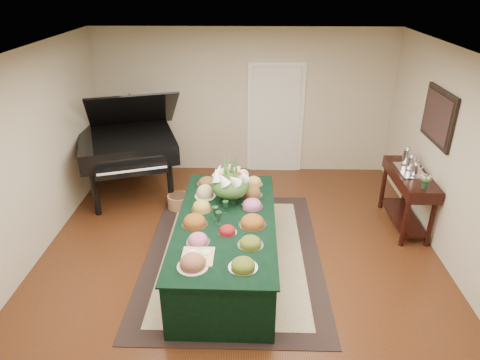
{
  "coord_description": "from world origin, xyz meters",
  "views": [
    {
      "loc": [
        0.13,
        -4.81,
        3.53
      ],
      "look_at": [
        0.0,
        0.3,
        1.05
      ],
      "focal_mm": 32.0,
      "sensor_mm": 36.0,
      "label": 1
    }
  ],
  "objects_px": {
    "floral_centerpiece": "(230,181)",
    "mahogany_sideboard": "(409,185)",
    "buffet_table": "(226,244)",
    "grand_piano": "(128,143)"
  },
  "relations": [
    {
      "from": "floral_centerpiece",
      "to": "mahogany_sideboard",
      "type": "height_order",
      "value": "floral_centerpiece"
    },
    {
      "from": "buffet_table",
      "to": "grand_piano",
      "type": "height_order",
      "value": "grand_piano"
    },
    {
      "from": "buffet_table",
      "to": "floral_centerpiece",
      "type": "bearing_deg",
      "value": 85.49
    },
    {
      "from": "mahogany_sideboard",
      "to": "grand_piano",
      "type": "bearing_deg",
      "value": 167.34
    },
    {
      "from": "buffet_table",
      "to": "mahogany_sideboard",
      "type": "xyz_separation_m",
      "value": [
        2.66,
        1.15,
        0.32
      ]
    },
    {
      "from": "grand_piano",
      "to": "buffet_table",
      "type": "bearing_deg",
      "value": -50.33
    },
    {
      "from": "buffet_table",
      "to": "mahogany_sideboard",
      "type": "height_order",
      "value": "mahogany_sideboard"
    },
    {
      "from": "buffet_table",
      "to": "mahogany_sideboard",
      "type": "distance_m",
      "value": 2.91
    },
    {
      "from": "grand_piano",
      "to": "mahogany_sideboard",
      "type": "relative_size",
      "value": 1.66
    },
    {
      "from": "buffet_table",
      "to": "grand_piano",
      "type": "bearing_deg",
      "value": 129.67
    }
  ]
}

